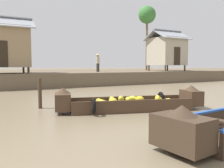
{
  "coord_description": "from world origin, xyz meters",
  "views": [
    {
      "loc": [
        -5.44,
        -2.44,
        1.64
      ],
      "look_at": [
        -0.59,
        6.48,
        0.85
      ],
      "focal_mm": 37.87,
      "sensor_mm": 36.0,
      "label": 1
    }
  ],
  "objects_px": {
    "stilt_house_mid_right": "(167,51)",
    "vendor_person": "(98,62)",
    "banana_boat": "(131,102)",
    "palm_tree_near": "(147,16)",
    "mooring_post": "(40,93)",
    "stilt_house_mid_left": "(0,46)"
  },
  "relations": [
    {
      "from": "stilt_house_mid_left",
      "to": "palm_tree_near",
      "type": "distance_m",
      "value": 17.11
    },
    {
      "from": "mooring_post",
      "to": "stilt_house_mid_right",
      "type": "bearing_deg",
      "value": 33.36
    },
    {
      "from": "banana_boat",
      "to": "stilt_house_mid_right",
      "type": "height_order",
      "value": "stilt_house_mid_right"
    },
    {
      "from": "banana_boat",
      "to": "vendor_person",
      "type": "distance_m",
      "value": 13.24
    },
    {
      "from": "palm_tree_near",
      "to": "vendor_person",
      "type": "xyz_separation_m",
      "value": [
        -8.01,
        -3.38,
        -5.48
      ]
    },
    {
      "from": "banana_boat",
      "to": "palm_tree_near",
      "type": "distance_m",
      "value": 21.32
    },
    {
      "from": "vendor_person",
      "to": "palm_tree_near",
      "type": "bearing_deg",
      "value": 22.87
    },
    {
      "from": "stilt_house_mid_right",
      "to": "palm_tree_near",
      "type": "xyz_separation_m",
      "value": [
        0.23,
        3.8,
        4.31
      ]
    },
    {
      "from": "stilt_house_mid_right",
      "to": "vendor_person",
      "type": "height_order",
      "value": "stilt_house_mid_right"
    },
    {
      "from": "stilt_house_mid_left",
      "to": "stilt_house_mid_right",
      "type": "distance_m",
      "value": 15.84
    },
    {
      "from": "banana_boat",
      "to": "vendor_person",
      "type": "relative_size",
      "value": 3.28
    },
    {
      "from": "banana_boat",
      "to": "vendor_person",
      "type": "bearing_deg",
      "value": 70.1
    },
    {
      "from": "stilt_house_mid_left",
      "to": "vendor_person",
      "type": "relative_size",
      "value": 2.77
    },
    {
      "from": "vendor_person",
      "to": "mooring_post",
      "type": "xyz_separation_m",
      "value": [
        -7.3,
        -10.35,
        -1.42
      ]
    },
    {
      "from": "stilt_house_mid_left",
      "to": "palm_tree_near",
      "type": "bearing_deg",
      "value": 13.53
    },
    {
      "from": "stilt_house_mid_left",
      "to": "stilt_house_mid_right",
      "type": "relative_size",
      "value": 1.07
    },
    {
      "from": "banana_boat",
      "to": "stilt_house_mid_right",
      "type": "xyz_separation_m",
      "value": [
        12.24,
        11.92,
        2.88
      ]
    },
    {
      "from": "stilt_house_mid_left",
      "to": "vendor_person",
      "type": "xyz_separation_m",
      "value": [
        8.06,
        0.49,
        -1.07
      ]
    },
    {
      "from": "palm_tree_near",
      "to": "mooring_post",
      "type": "relative_size",
      "value": 6.54
    },
    {
      "from": "banana_boat",
      "to": "mooring_post",
      "type": "height_order",
      "value": "mooring_post"
    },
    {
      "from": "palm_tree_near",
      "to": "stilt_house_mid_left",
      "type": "bearing_deg",
      "value": -166.47
    },
    {
      "from": "stilt_house_mid_left",
      "to": "mooring_post",
      "type": "xyz_separation_m",
      "value": [
        0.76,
        -9.86,
        -2.49
      ]
    }
  ]
}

